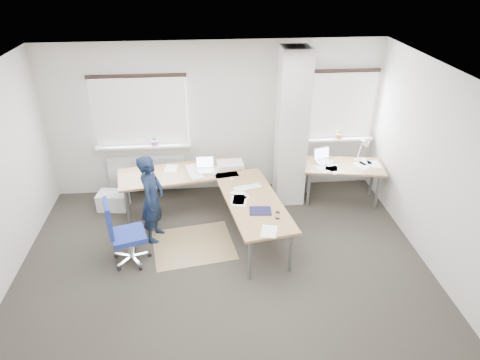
{
  "coord_description": "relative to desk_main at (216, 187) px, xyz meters",
  "views": [
    {
      "loc": [
        -0.22,
        -4.81,
        4.17
      ],
      "look_at": [
        0.31,
        0.9,
        1.01
      ],
      "focal_mm": 32.0,
      "sensor_mm": 36.0,
      "label": 1
    }
  ],
  "objects": [
    {
      "name": "desk_main",
      "position": [
        0.0,
        0.0,
        0.0
      ],
      "size": [
        2.8,
        2.63,
        0.96
      ],
      "rotation": [
        0.0,
        0.0,
        0.17
      ],
      "color": "olive",
      "rests_on": "ground"
    },
    {
      "name": "white_crate",
      "position": [
        -1.83,
        0.62,
        -0.54
      ],
      "size": [
        0.56,
        0.43,
        0.31
      ],
      "primitive_type": "cube",
      "rotation": [
        0.0,
        0.0,
        -0.14
      ],
      "color": "white",
      "rests_on": "ground"
    },
    {
      "name": "desk_side",
      "position": [
        2.3,
        0.52,
        -0.01
      ],
      "size": [
        1.5,
        0.93,
        1.22
      ],
      "rotation": [
        0.0,
        0.0,
        -0.17
      ],
      "color": "olive",
      "rests_on": "ground"
    },
    {
      "name": "task_chair",
      "position": [
        -1.36,
        -0.93,
        -0.39
      ],
      "size": [
        0.6,
        0.59,
        1.07
      ],
      "rotation": [
        0.0,
        0.0,
        0.29
      ],
      "color": "navy",
      "rests_on": "ground"
    },
    {
      "name": "room_shell",
      "position": [
        0.23,
        -0.84,
        1.05
      ],
      "size": [
        6.04,
        5.04,
        2.82
      ],
      "color": "beige",
      "rests_on": "ground"
    },
    {
      "name": "ground",
      "position": [
        0.05,
        -1.29,
        -0.69
      ],
      "size": [
        6.0,
        6.0,
        0.0
      ],
      "primitive_type": "plane",
      "color": "#2A2722",
      "rests_on": "ground"
    },
    {
      "name": "person",
      "position": [
        -1.0,
        -0.35,
        0.04
      ],
      "size": [
        0.46,
        0.6,
        1.46
      ],
      "primitive_type": "imported",
      "rotation": [
        0.0,
        0.0,
        1.33
      ],
      "color": "#101B31",
      "rests_on": "ground"
    },
    {
      "name": "floor_mat",
      "position": [
        -0.4,
        -0.61,
        -0.69
      ],
      "size": [
        1.38,
        1.23,
        0.01
      ],
      "primitive_type": "cube",
      "rotation": [
        0.0,
        0.0,
        0.16
      ],
      "color": "olive",
      "rests_on": "ground"
    }
  ]
}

